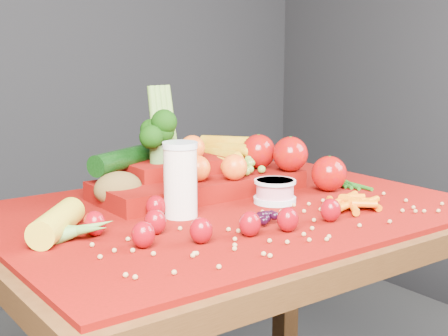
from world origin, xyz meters
TOP-DOWN VIEW (x-y plane):
  - table at (0.00, 0.00)m, footprint 1.10×0.80m
  - red_cloth at (0.00, 0.00)m, footprint 1.05×0.75m
  - milk_glass at (-0.13, -0.00)m, footprint 0.08×0.08m
  - yogurt_bowl at (0.11, -0.03)m, footprint 0.10×0.10m
  - strawberry_scatter at (-0.16, -0.13)m, footprint 0.48×0.28m
  - dark_grape_cluster at (-0.02, -0.15)m, footprint 0.06×0.05m
  - soybean_scatter at (0.00, -0.20)m, footprint 0.84×0.24m
  - corn_ear at (-0.39, -0.01)m, footprint 0.25×0.26m
  - potato at (-0.20, 0.16)m, footprint 0.12×0.08m
  - baby_carrot_pile at (0.21, -0.17)m, footprint 0.17×0.17m
  - green_bean_pile at (0.37, -0.01)m, footprint 0.14×0.12m
  - produce_mound at (0.06, 0.15)m, footprint 0.59×0.37m

SIDE VIEW (x-z plane):
  - table at x=0.00m, z-range 0.28..1.03m
  - red_cloth at x=0.00m, z-range 0.75..0.76m
  - soybean_scatter at x=0.00m, z-range 0.76..0.77m
  - green_bean_pile at x=0.37m, z-range 0.76..0.77m
  - dark_grape_cluster at x=-0.02m, z-range 0.76..0.79m
  - baby_carrot_pile at x=0.21m, z-range 0.76..0.79m
  - corn_ear at x=-0.39m, z-range 0.76..0.81m
  - strawberry_scatter at x=-0.16m, z-range 0.76..0.82m
  - yogurt_bowl at x=0.11m, z-range 0.76..0.82m
  - potato at x=-0.20m, z-range 0.76..0.84m
  - produce_mound at x=0.06m, z-range 0.69..0.95m
  - milk_glass at x=-0.13m, z-range 0.77..0.93m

